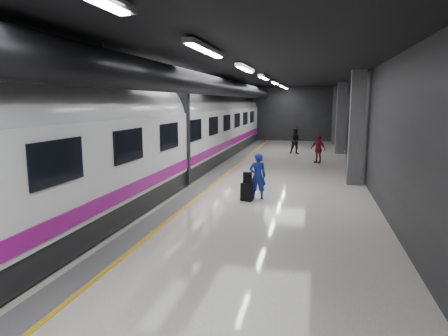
# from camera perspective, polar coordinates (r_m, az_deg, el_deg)

# --- Properties ---
(ground) EXTENTS (40.00, 40.00, 0.00)m
(ground) POSITION_cam_1_polar(r_m,az_deg,el_deg) (15.22, 1.34, -3.01)
(ground) COLOR silver
(ground) RESTS_ON ground
(platform_hall) EXTENTS (10.02, 40.02, 4.51)m
(platform_hall) POSITION_cam_1_polar(r_m,az_deg,el_deg) (15.86, 1.05, 10.37)
(platform_hall) COLOR black
(platform_hall) RESTS_ON ground
(train) EXTENTS (3.05, 38.00, 4.05)m
(train) POSITION_cam_1_polar(r_m,az_deg,el_deg) (15.87, -10.25, 4.92)
(train) COLOR black
(train) RESTS_ON ground
(traveler_main) EXTENTS (0.67, 0.54, 1.59)m
(traveler_main) POSITION_cam_1_polar(r_m,az_deg,el_deg) (13.53, 4.83, -1.18)
(traveler_main) COLOR #1845B5
(traveler_main) RESTS_ON ground
(suitcase_main) EXTENTS (0.41, 0.31, 0.61)m
(suitcase_main) POSITION_cam_1_polar(r_m,az_deg,el_deg) (13.37, 3.26, -3.44)
(suitcase_main) COLOR black
(suitcase_main) RESTS_ON ground
(shoulder_bag) EXTENTS (0.28, 0.16, 0.37)m
(shoulder_bag) POSITION_cam_1_polar(r_m,az_deg,el_deg) (13.30, 3.38, -1.36)
(shoulder_bag) COLOR black
(shoulder_bag) RESTS_ON suitcase_main
(traveler_far_a) EXTENTS (0.91, 0.77, 1.67)m
(traveler_far_a) POSITION_cam_1_polar(r_m,az_deg,el_deg) (25.84, 10.24, 3.84)
(traveler_far_a) COLOR black
(traveler_far_a) RESTS_ON ground
(traveler_far_b) EXTENTS (0.94, 0.80, 1.51)m
(traveler_far_b) POSITION_cam_1_polar(r_m,az_deg,el_deg) (22.20, 13.29, 2.65)
(traveler_far_b) COLOR maroon
(traveler_far_b) RESTS_ON ground
(suitcase_far) EXTENTS (0.33, 0.23, 0.46)m
(suitcase_far) POSITION_cam_1_polar(r_m,az_deg,el_deg) (28.14, 13.37, 2.95)
(suitcase_far) COLOR black
(suitcase_far) RESTS_ON ground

